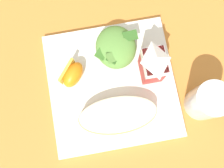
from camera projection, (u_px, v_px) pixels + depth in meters
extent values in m
plane|color=#C67A33|center=(112.00, 86.00, 0.64)|extent=(3.00, 3.00, 0.00)
cube|color=white|center=(112.00, 86.00, 0.63)|extent=(0.28, 0.28, 0.02)
ellipsoid|color=tan|center=(117.00, 115.00, 0.60)|extent=(0.08, 0.17, 0.03)
ellipsoid|color=maroon|center=(117.00, 115.00, 0.59)|extent=(0.07, 0.16, 0.01)
ellipsoid|color=beige|center=(117.00, 115.00, 0.58)|extent=(0.08, 0.16, 0.01)
ellipsoid|color=#5B8E3D|center=(116.00, 47.00, 0.62)|extent=(0.10, 0.09, 0.04)
cube|color=#336023|center=(114.00, 57.00, 0.61)|extent=(0.04, 0.04, 0.01)
cube|color=#3D7028|center=(102.00, 53.00, 0.61)|extent=(0.04, 0.04, 0.01)
cube|color=#5B8E3D|center=(114.00, 57.00, 0.60)|extent=(0.03, 0.03, 0.02)
cube|color=#336023|center=(130.00, 36.00, 0.61)|extent=(0.02, 0.03, 0.01)
cube|color=#B7332D|center=(152.00, 66.00, 0.59)|extent=(0.06, 0.04, 0.09)
cube|color=white|center=(155.00, 62.00, 0.56)|extent=(0.06, 0.04, 0.03)
pyramid|color=white|center=(156.00, 59.00, 0.53)|extent=(0.06, 0.04, 0.02)
ellipsoid|color=orange|center=(73.00, 75.00, 0.61)|extent=(0.07, 0.07, 0.04)
cube|color=gold|center=(67.00, 71.00, 0.61)|extent=(0.05, 0.04, 0.03)
cylinder|color=silver|center=(207.00, 101.00, 0.59)|extent=(0.07, 0.07, 0.10)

